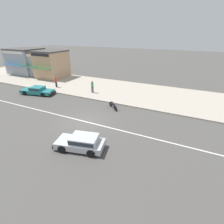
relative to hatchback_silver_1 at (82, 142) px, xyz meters
name	(u,v)px	position (x,y,z in m)	size (l,w,h in m)	color
ground_plane	(85,122)	(-2.22, 3.72, -0.59)	(160.00, 160.00, 0.00)	#4C4947
lane_centre_stripe	(85,122)	(-2.22, 3.72, -0.58)	(50.40, 0.14, 0.01)	silver
kerb_strip	(126,91)	(-2.22, 14.09, -0.51)	(68.00, 10.00, 0.15)	#ADA393
hatchback_silver_1	(82,142)	(0.00, 0.00, 0.00)	(3.92, 2.39, 1.10)	#B7BABF
sedan_teal_2	(38,90)	(-12.86, 7.68, -0.05)	(4.91, 2.68, 1.06)	teal
motorcycle_1	(113,105)	(-1.21, 7.80, -0.17)	(1.51, 1.28, 0.80)	black
pedestrian_near_clock	(92,86)	(-6.11, 11.28, 0.56)	(0.34, 0.34, 1.71)	#232838
pedestrian_mid_kerb	(56,81)	(-12.53, 11.07, 0.52)	(0.34, 0.34, 1.64)	#232838
shopfront_corner_warung	(26,61)	(-25.02, 16.27, 1.99)	(6.37, 5.93, 4.85)	#999EA8
shopfront_mid_block	(39,63)	(-21.42, 16.37, 1.81)	(5.56, 5.37, 4.49)	#999EA8
shopfront_far_kios	(52,64)	(-17.82, 15.97, 1.97)	(4.87, 5.67, 4.80)	tan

